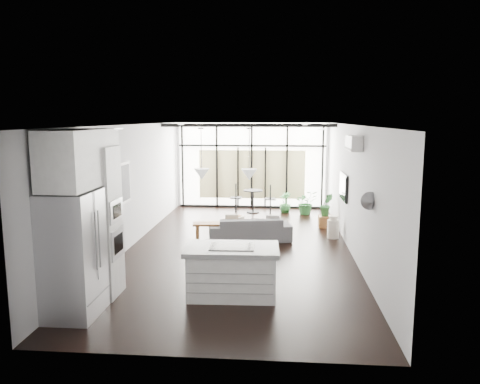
% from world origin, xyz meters
% --- Properties ---
extents(floor, '(5.00, 10.00, 0.00)m').
position_xyz_m(floor, '(0.00, 0.00, 0.00)').
color(floor, black).
rests_on(floor, ground).
extents(ceiling, '(5.00, 10.00, 0.00)m').
position_xyz_m(ceiling, '(0.00, 0.00, 2.80)').
color(ceiling, white).
rests_on(ceiling, ground).
extents(wall_left, '(0.02, 10.00, 2.80)m').
position_xyz_m(wall_left, '(-2.50, 0.00, 1.40)').
color(wall_left, silver).
rests_on(wall_left, ground).
extents(wall_right, '(0.02, 10.00, 2.80)m').
position_xyz_m(wall_right, '(2.50, 0.00, 1.40)').
color(wall_right, silver).
rests_on(wall_right, ground).
extents(wall_back, '(5.00, 0.02, 2.80)m').
position_xyz_m(wall_back, '(0.00, 5.00, 1.40)').
color(wall_back, silver).
rests_on(wall_back, ground).
extents(wall_front, '(5.00, 0.02, 2.80)m').
position_xyz_m(wall_front, '(0.00, -5.00, 1.40)').
color(wall_front, silver).
rests_on(wall_front, ground).
extents(glazing, '(5.00, 0.20, 2.80)m').
position_xyz_m(glazing, '(0.00, 4.88, 1.40)').
color(glazing, black).
rests_on(glazing, ground).
extents(skylight, '(4.70, 1.90, 0.06)m').
position_xyz_m(skylight, '(0.00, 4.00, 2.77)').
color(skylight, white).
rests_on(skylight, ceiling).
extents(neighbour_building, '(3.50, 0.02, 1.60)m').
position_xyz_m(neighbour_building, '(0.00, 4.95, 1.10)').
color(neighbour_building, beige).
rests_on(neighbour_building, ground).
extents(island, '(1.58, 0.97, 0.84)m').
position_xyz_m(island, '(0.14, -2.92, 0.42)').
color(island, white).
rests_on(island, floor).
extents(cooktop, '(0.75, 0.52, 0.01)m').
position_xyz_m(cooktop, '(0.14, -2.92, 0.85)').
color(cooktop, black).
rests_on(cooktop, island).
extents(fridge, '(0.73, 0.92, 1.89)m').
position_xyz_m(fridge, '(-2.15, -3.88, 0.95)').
color(fridge, '#A8A8AD').
rests_on(fridge, floor).
extents(appliance_column, '(0.65, 0.68, 2.50)m').
position_xyz_m(appliance_column, '(-2.08, -3.05, 1.25)').
color(appliance_column, white).
rests_on(appliance_column, floor).
extents(upper_cabinets, '(0.62, 1.75, 0.86)m').
position_xyz_m(upper_cabinets, '(-2.12, -3.50, 2.35)').
color(upper_cabinets, white).
rests_on(upper_cabinets, wall_left).
extents(pendant_left, '(0.26, 0.26, 0.18)m').
position_xyz_m(pendant_left, '(-0.40, -2.65, 2.02)').
color(pendant_left, white).
rests_on(pendant_left, ceiling).
extents(pendant_right, '(0.26, 0.26, 0.18)m').
position_xyz_m(pendant_right, '(0.40, -2.65, 2.02)').
color(pendant_right, white).
rests_on(pendant_right, ceiling).
extents(sofa, '(2.04, 0.94, 0.77)m').
position_xyz_m(sofa, '(0.21, 0.69, 0.38)').
color(sofa, '#4D4D4F').
rests_on(sofa, floor).
extents(console_bench, '(1.42, 0.48, 0.45)m').
position_xyz_m(console_bench, '(-0.46, 0.57, 0.22)').
color(console_bench, brown).
rests_on(console_bench, floor).
extents(pouf, '(0.56, 0.56, 0.36)m').
position_xyz_m(pouf, '(-0.23, 1.83, 0.18)').
color(pouf, beige).
rests_on(pouf, floor).
extents(crate, '(0.40, 0.40, 0.30)m').
position_xyz_m(crate, '(2.19, 2.27, 0.15)').
color(crate, brown).
rests_on(crate, floor).
extents(plant_tall, '(0.85, 0.90, 0.58)m').
position_xyz_m(plant_tall, '(1.74, 3.92, 0.29)').
color(plant_tall, '#28642C').
rests_on(plant_tall, floor).
extents(plant_med, '(0.66, 0.73, 0.36)m').
position_xyz_m(plant_med, '(1.10, 4.14, 0.18)').
color(plant_med, '#28642C').
rests_on(plant_med, floor).
extents(plant_crate, '(0.45, 0.68, 0.28)m').
position_xyz_m(plant_crate, '(2.19, 2.27, 0.44)').
color(plant_crate, '#28642C').
rests_on(plant_crate, crate).
extents(milk_can, '(0.29, 0.29, 0.57)m').
position_xyz_m(milk_can, '(2.25, 1.07, 0.28)').
color(milk_can, silver).
rests_on(milk_can, floor).
extents(bistro_set, '(1.40, 0.70, 0.64)m').
position_xyz_m(bistro_set, '(0.09, 4.07, 0.32)').
color(bistro_set, black).
rests_on(bistro_set, floor).
extents(tv, '(0.05, 1.10, 0.65)m').
position_xyz_m(tv, '(2.46, 1.00, 1.30)').
color(tv, black).
rests_on(tv, wall_right).
extents(ac_unit, '(0.22, 0.90, 0.30)m').
position_xyz_m(ac_unit, '(2.38, -0.80, 2.45)').
color(ac_unit, white).
rests_on(ac_unit, wall_right).
extents(framed_art, '(0.04, 0.70, 0.90)m').
position_xyz_m(framed_art, '(-2.47, -0.50, 1.55)').
color(framed_art, black).
rests_on(framed_art, wall_left).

